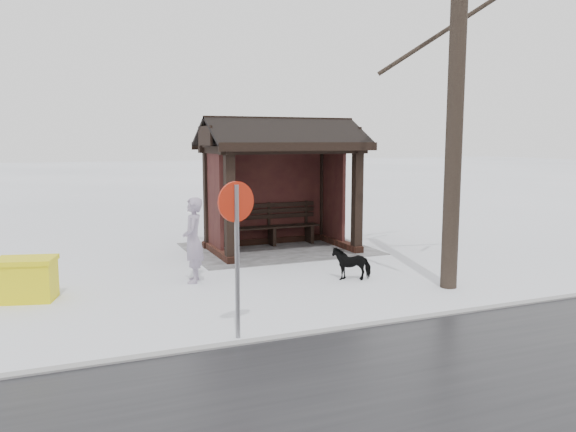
# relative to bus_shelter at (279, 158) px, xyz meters

# --- Properties ---
(ground) EXTENTS (120.00, 120.00, 0.00)m
(ground) POSITION_rel_bus_shelter_xyz_m (0.00, 0.16, -2.17)
(ground) COLOR white
(ground) RESTS_ON ground
(kerb) EXTENTS (120.00, 0.15, 0.06)m
(kerb) POSITION_rel_bus_shelter_xyz_m (0.00, 5.66, -2.16)
(kerb) COLOR gray
(kerb) RESTS_ON ground
(trampled_patch) EXTENTS (4.20, 3.20, 0.02)m
(trampled_patch) POSITION_rel_bus_shelter_xyz_m (0.00, -0.04, -2.16)
(trampled_patch) COLOR #94949A
(trampled_patch) RESTS_ON ground
(bus_shelter) EXTENTS (3.60, 2.40, 3.09)m
(bus_shelter) POSITION_rel_bus_shelter_xyz_m (0.00, 0.00, 0.00)
(bus_shelter) COLOR #361C13
(bus_shelter) RESTS_ON ground
(pedestrian) EXTENTS (0.51, 0.64, 1.55)m
(pedestrian) POSITION_rel_bus_shelter_xyz_m (2.55, 2.29, -1.39)
(pedestrian) COLOR #94879E
(pedestrian) RESTS_ON ground
(dog) EXTENTS (0.77, 0.54, 0.59)m
(dog) POSITION_rel_bus_shelter_xyz_m (-0.21, 3.18, -1.87)
(dog) COLOR black
(dog) RESTS_ON ground
(grit_bin) EXTENTS (1.03, 0.82, 0.70)m
(grit_bin) POSITION_rel_bus_shelter_xyz_m (5.31, 2.46, -1.81)
(grit_bin) COLOR yellow
(grit_bin) RESTS_ON ground
(road_sign) EXTENTS (0.51, 0.17, 2.05)m
(road_sign) POSITION_rel_bus_shelter_xyz_m (2.67, 5.38, -0.66)
(road_sign) COLOR gray
(road_sign) RESTS_ON ground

